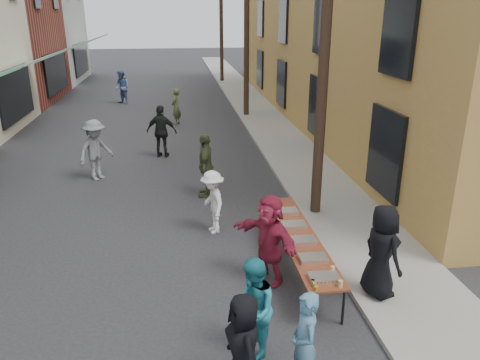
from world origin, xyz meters
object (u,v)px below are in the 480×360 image
object	(u,v)px
serving_table	(299,237)
server	(382,251)
utility_pole_near	(326,33)
utility_pole_far	(221,17)
catering_tray_sausage	(324,278)
guest_front_c	(253,309)
guest_front_a	(244,347)
utility_pole_mid	(247,21)

from	to	relation	value
serving_table	server	size ratio (longest dim) A/B	2.29
utility_pole_near	serving_table	world-z (taller)	utility_pole_near
utility_pole_far	catering_tray_sausage	size ratio (longest dim) A/B	18.00
guest_front_c	utility_pole_far	bearing A→B (deg)	178.09
serving_table	guest_front_a	bearing A→B (deg)	-116.56
utility_pole_near	catering_tray_sausage	world-z (taller)	utility_pole_near
utility_pole_mid	guest_front_a	world-z (taller)	utility_pole_mid
utility_pole_near	server	size ratio (longest dim) A/B	5.16
utility_pole_mid	server	distance (m)	16.19
utility_pole_far	catering_tray_sausage	bearing A→B (deg)	-92.29
utility_pole_near	guest_front_a	size ratio (longest dim) A/B	5.79
serving_table	server	xyz separation A→B (m)	(1.18, -1.23, 0.26)
catering_tray_sausage	guest_front_c	size ratio (longest dim) A/B	0.31
serving_table	server	bearing A→B (deg)	-46.19
utility_pole_mid	guest_front_a	xyz separation A→B (m)	(-2.70, -17.71, -3.72)
utility_pole_mid	serving_table	distance (m)	15.10
guest_front_a	server	bearing A→B (deg)	115.18
catering_tray_sausage	utility_pole_mid	bearing A→B (deg)	86.01
utility_pole_mid	serving_table	size ratio (longest dim) A/B	2.25
utility_pole_far	catering_tray_sausage	distance (m)	28.49
serving_table	catering_tray_sausage	xyz separation A→B (m)	(0.00, -1.65, 0.08)
guest_front_c	utility_pole_mid	bearing A→B (deg)	174.71
utility_pole_mid	server	xyz separation A→B (m)	(0.05, -15.80, -3.53)
utility_pole_mid	guest_front_c	distance (m)	17.51
utility_pole_far	server	bearing A→B (deg)	-89.90
catering_tray_sausage	guest_front_a	bearing A→B (deg)	-136.51
utility_pole_near	guest_front_a	bearing A→B (deg)	-115.31
utility_pole_near	utility_pole_mid	xyz separation A→B (m)	(0.00, 12.00, 0.00)
server	catering_tray_sausage	bearing A→B (deg)	93.71
utility_pole_mid	serving_table	world-z (taller)	utility_pole_mid
utility_pole_near	utility_pole_mid	bearing A→B (deg)	90.00
utility_pole_near	utility_pole_far	bearing A→B (deg)	90.00
utility_pole_far	server	distance (m)	28.03
catering_tray_sausage	guest_front_c	distance (m)	1.50
guest_front_a	utility_pole_near	bearing A→B (deg)	145.13
utility_pole_near	utility_pole_mid	size ratio (longest dim) A/B	1.00
utility_pole_far	guest_front_a	bearing A→B (deg)	-95.19
utility_pole_far	guest_front_a	world-z (taller)	utility_pole_far
utility_pole_far	utility_pole_mid	bearing A→B (deg)	-90.00
guest_front_a	utility_pole_far	bearing A→B (deg)	165.24
catering_tray_sausage	guest_front_c	world-z (taller)	guest_front_c
serving_table	guest_front_c	bearing A→B (deg)	-118.97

